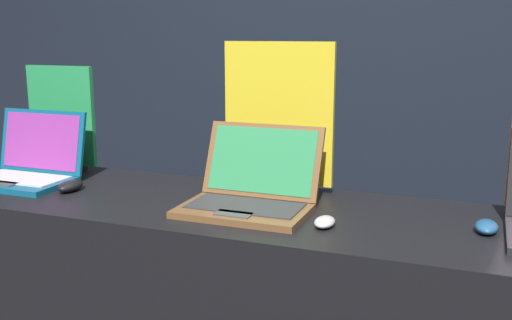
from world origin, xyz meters
TOP-DOWN VIEW (x-y plane):
  - wall_back at (0.00, 1.72)m, footprint 8.00×0.05m
  - laptop_front at (-0.89, 0.31)m, footprint 0.37×0.29m
  - mouse_front at (-0.66, 0.25)m, footprint 0.06×0.11m
  - promo_stand_front at (-0.89, 0.51)m, footprint 0.29×0.07m
  - laptop_middle at (-0.01, 0.28)m, footprint 0.38×0.34m
  - mouse_middle at (0.25, 0.19)m, footprint 0.06×0.09m
  - promo_stand_middle at (-0.01, 0.53)m, footprint 0.38×0.07m
  - mouse_back at (0.67, 0.30)m, footprint 0.06×0.10m

SIDE VIEW (x-z plane):
  - mouse_middle at x=0.25m, z-range 0.97..1.00m
  - mouse_back at x=0.67m, z-range 0.97..1.00m
  - mouse_front at x=-0.66m, z-range 0.97..1.01m
  - laptop_middle at x=-0.01m, z-range 0.91..1.15m
  - laptop_front at x=-0.89m, z-range 0.90..1.15m
  - promo_stand_front at x=-0.89m, z-range 0.96..1.37m
  - promo_stand_middle at x=-0.01m, z-range 0.96..1.46m
  - wall_back at x=0.00m, z-range 0.00..2.80m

